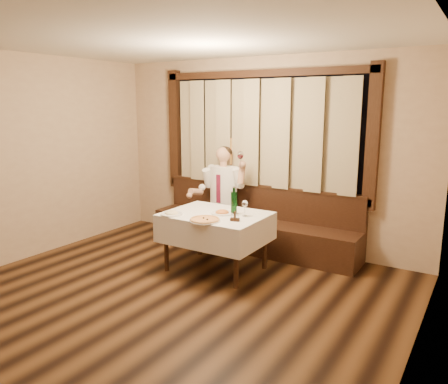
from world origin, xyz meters
The scene contains 10 objects.
room centered at (0.00, 0.97, 1.50)m, with size 5.01×6.01×2.81m.
banquette centered at (0.00, 2.72, 0.31)m, with size 3.20×0.61×0.94m.
dining_table centered at (0.00, 1.70, 0.65)m, with size 1.27×0.97×0.76m.
pizza centered at (0.09, 1.32, 0.77)m, with size 0.38×0.38×0.04m.
pasta_red centered at (0.08, 1.72, 0.79)m, with size 0.28×0.28×0.09m.
pasta_cream centered at (-0.43, 1.35, 0.79)m, with size 0.28×0.28×0.10m.
green_bottle centered at (0.22, 1.78, 0.91)m, with size 0.08×0.08×0.35m.
table_wine_glass centered at (0.38, 1.78, 0.91)m, with size 0.08×0.08×0.21m.
cruet_caddy centered at (0.39, 1.51, 0.80)m, with size 0.12×0.08×0.12m.
seated_man centered at (-0.51, 2.63, 0.86)m, with size 0.85×0.63×1.50m.
Camera 1 is at (2.94, -2.82, 2.13)m, focal length 35.00 mm.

